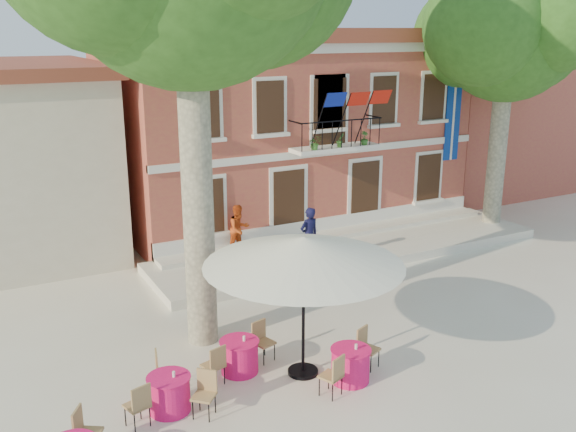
{
  "coord_description": "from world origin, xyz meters",
  "views": [
    {
      "loc": [
        -9.76,
        -13.04,
        7.47
      ],
      "look_at": [
        -0.95,
        3.5,
        1.99
      ],
      "focal_mm": 40.0,
      "sensor_mm": 36.0,
      "label": 1
    }
  ],
  "objects_px": {
    "cafe_table_1": "(350,364)",
    "pedestrian_orange": "(239,229)",
    "patio_umbrella": "(304,252)",
    "pedestrian_navy": "(309,236)",
    "cafe_table_0": "(239,355)",
    "plane_tree_east": "(508,34)",
    "cafe_table_3": "(169,392)"
  },
  "relations": [
    {
      "from": "pedestrian_orange",
      "to": "cafe_table_0",
      "type": "bearing_deg",
      "value": -125.74
    },
    {
      "from": "plane_tree_east",
      "to": "cafe_table_1",
      "type": "xyz_separation_m",
      "value": [
        -11.03,
        -6.87,
        -6.88
      ]
    },
    {
      "from": "cafe_table_1",
      "to": "pedestrian_orange",
      "type": "bearing_deg",
      "value": 83.38
    },
    {
      "from": "plane_tree_east",
      "to": "cafe_table_3",
      "type": "bearing_deg",
      "value": -157.69
    },
    {
      "from": "cafe_table_1",
      "to": "pedestrian_navy",
      "type": "bearing_deg",
      "value": 68.12
    },
    {
      "from": "plane_tree_east",
      "to": "cafe_table_1",
      "type": "bearing_deg",
      "value": -148.1
    },
    {
      "from": "pedestrian_navy",
      "to": "cafe_table_0",
      "type": "xyz_separation_m",
      "value": [
        -4.45,
        -4.62,
        -0.8
      ]
    },
    {
      "from": "cafe_table_1",
      "to": "patio_umbrella",
      "type": "bearing_deg",
      "value": 134.49
    },
    {
      "from": "pedestrian_navy",
      "to": "cafe_table_0",
      "type": "bearing_deg",
      "value": 37.71
    },
    {
      "from": "patio_umbrella",
      "to": "pedestrian_orange",
      "type": "height_order",
      "value": "patio_umbrella"
    },
    {
      "from": "pedestrian_navy",
      "to": "cafe_table_0",
      "type": "distance_m",
      "value": 6.47
    },
    {
      "from": "cafe_table_0",
      "to": "cafe_table_3",
      "type": "bearing_deg",
      "value": -158.37
    },
    {
      "from": "cafe_table_0",
      "to": "cafe_table_1",
      "type": "xyz_separation_m",
      "value": [
        1.99,
        -1.5,
        0.0
      ]
    },
    {
      "from": "pedestrian_orange",
      "to": "cafe_table_0",
      "type": "distance_m",
      "value": 7.29
    },
    {
      "from": "pedestrian_orange",
      "to": "cafe_table_0",
      "type": "xyz_separation_m",
      "value": [
        -2.94,
        -6.64,
        -0.7
      ]
    },
    {
      "from": "patio_umbrella",
      "to": "cafe_table_0",
      "type": "height_order",
      "value": "patio_umbrella"
    },
    {
      "from": "pedestrian_orange",
      "to": "cafe_table_1",
      "type": "height_order",
      "value": "pedestrian_orange"
    },
    {
      "from": "cafe_table_1",
      "to": "cafe_table_3",
      "type": "height_order",
      "value": "same"
    },
    {
      "from": "pedestrian_navy",
      "to": "cafe_table_1",
      "type": "relative_size",
      "value": 0.96
    },
    {
      "from": "pedestrian_navy",
      "to": "cafe_table_1",
      "type": "distance_m",
      "value": 6.64
    },
    {
      "from": "pedestrian_orange",
      "to": "cafe_table_1",
      "type": "xyz_separation_m",
      "value": [
        -0.94,
        -8.13,
        -0.7
      ]
    },
    {
      "from": "pedestrian_navy",
      "to": "plane_tree_east",
      "type": "bearing_deg",
      "value": 176.62
    },
    {
      "from": "patio_umbrella",
      "to": "cafe_table_1",
      "type": "bearing_deg",
      "value": -45.51
    },
    {
      "from": "cafe_table_0",
      "to": "cafe_table_3",
      "type": "distance_m",
      "value": 2.02
    },
    {
      "from": "plane_tree_east",
      "to": "cafe_table_0",
      "type": "distance_m",
      "value": 15.68
    },
    {
      "from": "plane_tree_east",
      "to": "pedestrian_navy",
      "type": "bearing_deg",
      "value": -175.01
    },
    {
      "from": "cafe_table_1",
      "to": "plane_tree_east",
      "type": "bearing_deg",
      "value": 31.9
    },
    {
      "from": "patio_umbrella",
      "to": "cafe_table_1",
      "type": "distance_m",
      "value": 2.71
    },
    {
      "from": "cafe_table_0",
      "to": "cafe_table_3",
      "type": "relative_size",
      "value": 1.08
    },
    {
      "from": "cafe_table_1",
      "to": "cafe_table_3",
      "type": "relative_size",
      "value": 1.06
    },
    {
      "from": "patio_umbrella",
      "to": "cafe_table_0",
      "type": "xyz_separation_m",
      "value": [
        -1.23,
        0.72,
        -2.49
      ]
    },
    {
      "from": "plane_tree_east",
      "to": "pedestrian_navy",
      "type": "xyz_separation_m",
      "value": [
        -8.58,
        -0.75,
        -6.08
      ]
    }
  ]
}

